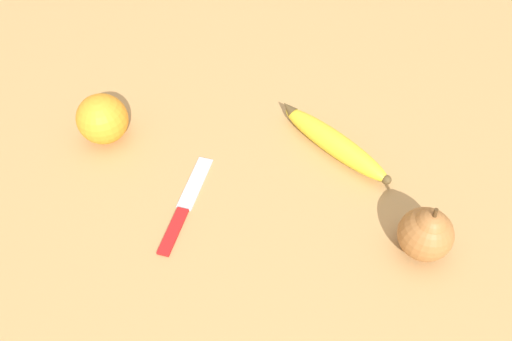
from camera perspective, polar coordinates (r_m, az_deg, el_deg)
ground_plane at (r=0.74m, az=3.32°, el=1.32°), size 3.00×3.00×0.00m
banana at (r=0.75m, az=8.79°, el=3.24°), size 0.06×0.21×0.04m
orange at (r=0.78m, az=-17.14°, el=5.65°), size 0.08×0.08×0.08m
pear at (r=0.65m, az=18.87°, el=-6.73°), size 0.07×0.07×0.09m
paring_knife at (r=0.69m, az=-8.20°, el=-4.05°), size 0.16×0.09×0.01m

